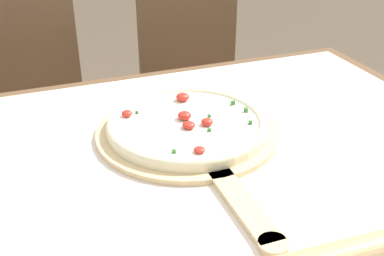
{
  "coord_description": "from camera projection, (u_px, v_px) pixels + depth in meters",
  "views": [
    {
      "loc": [
        -0.26,
        -0.76,
        1.26
      ],
      "look_at": [
        0.05,
        0.08,
        0.77
      ],
      "focal_mm": 45.0,
      "sensor_mm": 36.0,
      "label": 1
    }
  ],
  "objects": [
    {
      "name": "dining_table",
      "position": [
        180.0,
        204.0,
        1.0
      ],
      "size": [
        1.4,
        0.98,
        0.74
      ],
      "color": "brown",
      "rests_on": "ground_plane"
    },
    {
      "name": "towel_cloth",
      "position": [
        180.0,
        164.0,
        0.95
      ],
      "size": [
        1.32,
        0.9,
        0.0
      ],
      "color": "silver",
      "rests_on": "dining_table"
    },
    {
      "name": "chair_left",
      "position": [
        29.0,
        110.0,
        1.64
      ],
      "size": [
        0.43,
        0.43,
        0.91
      ],
      "rotation": [
        0.0,
        0.0,
        -0.09
      ],
      "color": "brown",
      "rests_on": "ground_plane"
    },
    {
      "name": "pizza_peel",
      "position": [
        191.0,
        136.0,
        1.03
      ],
      "size": [
        0.4,
        0.61,
        0.01
      ],
      "color": "#D6B784",
      "rests_on": "towel_cloth"
    },
    {
      "name": "chair_right",
      "position": [
        195.0,
        85.0,
        1.83
      ],
      "size": [
        0.42,
        0.42,
        0.91
      ],
      "rotation": [
        0.0,
        0.0,
        -0.06
      ],
      "color": "brown",
      "rests_on": "ground_plane"
    },
    {
      "name": "pizza",
      "position": [
        187.0,
        124.0,
        1.04
      ],
      "size": [
        0.35,
        0.35,
        0.04
      ],
      "color": "beige",
      "rests_on": "pizza_peel"
    }
  ]
}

